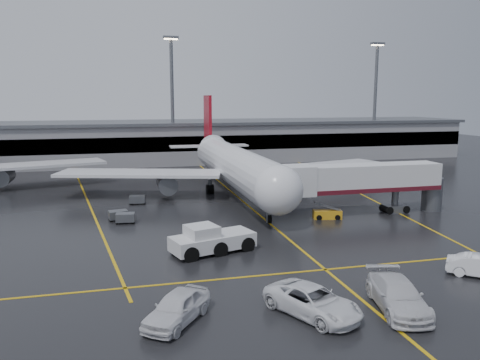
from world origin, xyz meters
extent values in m
plane|color=black|center=(0.00, 0.00, 0.00)|extent=(220.00, 220.00, 0.00)
cube|color=gold|center=(0.00, 0.00, 0.01)|extent=(0.25, 90.00, 0.02)
cube|color=gold|center=(0.00, -22.00, 0.01)|extent=(60.00, 0.25, 0.02)
cube|color=gold|center=(-20.00, 10.00, 0.01)|extent=(9.99, 69.35, 0.02)
cube|color=gold|center=(18.00, 10.00, 0.01)|extent=(7.57, 69.64, 0.02)
cube|color=gray|center=(0.00, 48.00, 4.00)|extent=(120.00, 18.00, 8.00)
cube|color=black|center=(0.00, 39.20, 4.50)|extent=(120.00, 0.40, 3.00)
cube|color=#595B60|center=(0.00, 48.00, 8.30)|extent=(122.00, 19.00, 0.60)
cylinder|color=#595B60|center=(-5.00, 42.00, 12.50)|extent=(0.70, 0.70, 25.00)
cube|color=#595B60|center=(-5.00, 42.00, 25.20)|extent=(3.00, 1.20, 0.50)
cube|color=#FFE5B2|center=(-5.00, 42.00, 24.90)|extent=(2.60, 0.90, 0.20)
cylinder|color=#595B60|center=(40.00, 42.00, 12.50)|extent=(0.70, 0.70, 25.00)
cube|color=#595B60|center=(40.00, 42.00, 25.20)|extent=(3.00, 1.20, 0.50)
cube|color=#FFE5B2|center=(40.00, 42.00, 24.90)|extent=(2.60, 0.90, 0.20)
cylinder|color=silver|center=(0.00, 8.00, 4.20)|extent=(5.20, 36.00, 5.20)
sphere|color=silver|center=(0.00, -10.00, 4.20)|extent=(5.20, 5.20, 5.20)
cone|color=silver|center=(0.00, 29.00, 4.80)|extent=(4.94, 8.00, 4.94)
cube|color=maroon|center=(0.00, 30.00, 9.70)|extent=(0.50, 5.50, 8.50)
cube|color=silver|center=(0.00, 29.00, 5.00)|extent=(14.00, 3.00, 0.25)
cube|color=silver|center=(-13.00, 10.00, 3.40)|extent=(22.80, 11.83, 0.40)
cube|color=silver|center=(13.00, 10.00, 3.40)|extent=(22.80, 11.83, 0.40)
cylinder|color=#595B60|center=(-9.50, 9.00, 2.00)|extent=(2.60, 4.50, 2.60)
cylinder|color=#595B60|center=(9.50, 9.00, 2.00)|extent=(2.60, 4.50, 2.60)
cylinder|color=#595B60|center=(0.00, -7.00, 1.00)|extent=(0.56, 0.56, 2.00)
cylinder|color=#595B60|center=(-3.20, 11.00, 1.00)|extent=(0.56, 0.56, 2.00)
cylinder|color=#595B60|center=(3.20, 11.00, 1.00)|extent=(0.56, 0.56, 2.00)
cylinder|color=black|center=(0.00, -7.00, 0.45)|extent=(0.40, 1.10, 1.10)
cylinder|color=black|center=(-3.20, 11.00, 0.55)|extent=(1.00, 1.40, 1.40)
cylinder|color=black|center=(3.20, 11.00, 0.55)|extent=(1.00, 1.40, 1.40)
cube|color=silver|center=(-29.00, 22.00, 3.40)|extent=(22.80, 11.83, 0.40)
cylinder|color=#595B60|center=(-32.50, 21.00, 2.00)|extent=(2.60, 4.50, 2.60)
cube|color=silver|center=(12.00, -6.00, 4.40)|extent=(18.00, 3.20, 3.00)
cube|color=#51101A|center=(12.00, -6.00, 3.10)|extent=(18.00, 3.30, 0.50)
cube|color=silver|center=(3.80, -6.00, 4.40)|extent=(3.00, 3.40, 3.30)
cylinder|color=#595B60|center=(16.00, -6.00, 1.50)|extent=(0.80, 0.80, 3.00)
cube|color=#595B60|center=(16.00, -6.00, 0.45)|extent=(2.60, 1.60, 0.90)
cylinder|color=#595B60|center=(21.00, -6.00, 2.00)|extent=(2.40, 2.40, 4.00)
cylinder|color=black|center=(14.90, -6.00, 0.45)|extent=(0.90, 1.80, 0.90)
cylinder|color=black|center=(17.10, -6.00, 0.45)|extent=(0.90, 1.80, 0.90)
cube|color=silver|center=(-7.84, -15.41, 0.95)|extent=(7.93, 4.94, 1.27)
cube|color=silver|center=(-8.85, -15.71, 2.01)|extent=(3.15, 3.15, 1.06)
cube|color=black|center=(-8.85, -15.71, 2.01)|extent=(2.84, 2.84, 0.95)
cylinder|color=black|center=(-10.47, -16.19, 0.58)|extent=(2.22, 3.43, 1.37)
cylinder|color=black|center=(-7.84, -15.41, 0.58)|extent=(2.22, 3.43, 1.37)
cylinder|color=black|center=(-5.20, -14.63, 0.58)|extent=(2.22, 3.43, 1.37)
cube|color=gold|center=(6.98, -6.81, 0.48)|extent=(3.34, 1.93, 0.96)
cube|color=#595B60|center=(6.98, -6.81, 1.40)|extent=(3.12, 1.39, 1.10)
cylinder|color=black|center=(5.95, -6.59, 0.26)|extent=(0.90, 1.58, 0.61)
cylinder|color=black|center=(8.00, -7.02, 0.26)|extent=(0.90, 1.58, 0.61)
imported|color=white|center=(-4.12, -29.28, 0.91)|extent=(5.66, 7.22, 1.82)
imported|color=silver|center=(1.48, -29.87, 0.97)|extent=(4.10, 7.14, 1.95)
imported|color=silver|center=(-12.48, -28.20, 0.95)|extent=(5.13, 5.79, 1.89)
cube|color=#595B60|center=(-15.22, -3.37, 0.65)|extent=(2.11, 1.47, 0.90)
cylinder|color=black|center=(-16.06, -3.80, 0.18)|extent=(0.40, 0.20, 0.40)
cylinder|color=black|center=(-14.47, -3.94, 0.18)|extent=(0.40, 0.20, 0.40)
cylinder|color=black|center=(-15.98, -2.80, 0.18)|extent=(0.40, 0.20, 0.40)
cylinder|color=black|center=(-14.38, -2.94, 0.18)|extent=(0.40, 0.20, 0.40)
cube|color=#595B60|center=(-15.99, -1.90, 0.65)|extent=(2.20, 1.63, 0.90)
cylinder|color=black|center=(-16.69, -2.54, 0.18)|extent=(0.40, 0.20, 0.40)
cylinder|color=black|center=(-15.12, -2.26, 0.18)|extent=(0.40, 0.20, 0.40)
cylinder|color=black|center=(-16.87, -1.55, 0.18)|extent=(0.40, 0.20, 0.40)
cylinder|color=black|center=(-15.29, -1.27, 0.18)|extent=(0.40, 0.20, 0.40)
cube|color=#595B60|center=(-13.59, 6.08, 0.65)|extent=(2.16, 1.56, 0.90)
cylinder|color=black|center=(-14.45, 5.70, 0.18)|extent=(0.40, 0.20, 0.40)
cylinder|color=black|center=(-12.87, 5.48, 0.18)|extent=(0.40, 0.20, 0.40)
cylinder|color=black|center=(-14.32, 6.69, 0.18)|extent=(0.40, 0.20, 0.40)
cylinder|color=black|center=(-12.73, 6.47, 0.18)|extent=(0.40, 0.20, 0.40)
camera|label=1|loc=(-15.39, -55.59, 13.45)|focal=35.89mm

